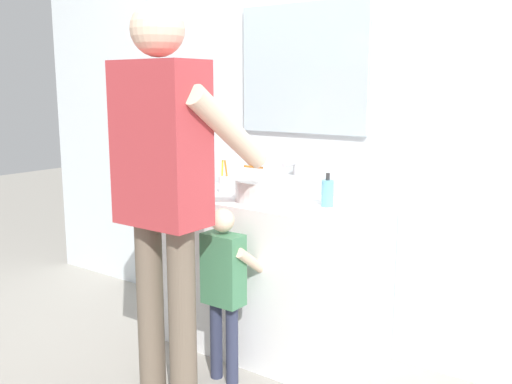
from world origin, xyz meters
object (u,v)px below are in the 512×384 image
at_px(toothbrush_cup, 225,183).
at_px(soap_bottle, 327,193).
at_px(child_toddler, 224,279).
at_px(adult_parent, 165,169).

height_order(toothbrush_cup, soap_bottle, toothbrush_cup).
relative_size(soap_bottle, child_toddler, 0.19).
bearing_deg(soap_bottle, toothbrush_cup, -178.23).
xyz_separation_m(toothbrush_cup, child_toddler, (0.32, -0.40, -0.37)).
relative_size(toothbrush_cup, child_toddler, 0.24).
bearing_deg(adult_parent, child_toddler, 60.68).
bearing_deg(toothbrush_cup, child_toddler, -51.39).
distance_m(soap_bottle, child_toddler, 0.65).
distance_m(toothbrush_cup, adult_parent, 0.69).
xyz_separation_m(soap_bottle, adult_parent, (-0.44, -0.66, 0.16)).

